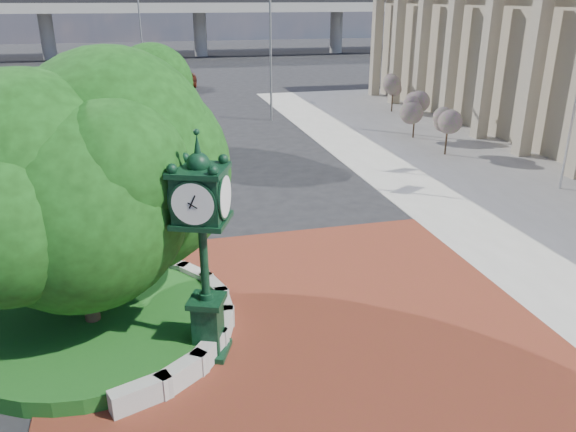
# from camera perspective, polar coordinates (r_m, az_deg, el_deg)

# --- Properties ---
(ground) EXTENTS (200.00, 200.00, 0.00)m
(ground) POSITION_cam_1_polar(r_m,az_deg,el_deg) (15.17, 0.35, -9.27)
(ground) COLOR black
(ground) RESTS_ON ground
(plaza) EXTENTS (12.00, 12.00, 0.04)m
(plaza) POSITION_cam_1_polar(r_m,az_deg,el_deg) (14.33, 1.37, -11.17)
(plaza) COLOR brown
(plaza) RESTS_ON ground
(sidewalk) EXTENTS (20.00, 50.00, 0.04)m
(sidewalk) POSITION_cam_1_polar(r_m,az_deg,el_deg) (30.72, 25.42, 4.72)
(sidewalk) COLOR #9E9B93
(sidewalk) RESTS_ON ground
(planter_wall) EXTENTS (2.96, 6.77, 0.54)m
(planter_wall) POSITION_cam_1_polar(r_m,az_deg,el_deg) (14.68, -10.08, -9.54)
(planter_wall) COLOR #9E9B93
(planter_wall) RESTS_ON ground
(grass_bed) EXTENTS (6.10, 6.10, 0.40)m
(grass_bed) POSITION_cam_1_polar(r_m,az_deg,el_deg) (14.80, -19.08, -10.52)
(grass_bed) COLOR #124215
(grass_bed) RESTS_ON ground
(overpass) EXTENTS (90.00, 12.00, 7.50)m
(overpass) POSITION_cam_1_polar(r_m,az_deg,el_deg) (82.70, -12.88, 20.01)
(overpass) COLOR #9E9B93
(overpass) RESTS_ON ground
(tree_planter) EXTENTS (5.20, 5.20, 6.33)m
(tree_planter) POSITION_cam_1_polar(r_m,az_deg,el_deg) (13.36, -20.87, 2.50)
(tree_planter) COLOR #38281C
(tree_planter) RESTS_ON ground
(tree_street) EXTENTS (4.40, 4.40, 5.45)m
(tree_street) POSITION_cam_1_polar(r_m,az_deg,el_deg) (30.97, -15.74, 12.23)
(tree_street) COLOR #38281C
(tree_street) RESTS_ON ground
(post_clock) EXTENTS (1.35, 1.35, 5.21)m
(post_clock) POSITION_cam_1_polar(r_m,az_deg,el_deg) (12.13, -8.63, -2.53)
(post_clock) COLOR black
(post_clock) RESTS_ON ground
(parked_car) EXTENTS (3.25, 5.19, 1.65)m
(parked_car) POSITION_cam_1_polar(r_m,az_deg,el_deg) (52.22, -10.70, 13.37)
(parked_car) COLOR #4C170A
(parked_car) RESTS_ON ground
(street_lamp_near) EXTENTS (1.78, 0.79, 8.24)m
(street_lamp_near) POSITION_cam_1_polar(r_m,az_deg,el_deg) (37.70, -1.52, 16.92)
(street_lamp_near) COLOR slate
(street_lamp_near) RESTS_ON ground
(street_lamp_far) EXTENTS (1.80, 0.41, 8.04)m
(street_lamp_far) POSITION_cam_1_polar(r_m,az_deg,el_deg) (51.82, -14.47, 17.36)
(street_lamp_far) COLOR slate
(street_lamp_far) RESTS_ON ground
(shrub_near) EXTENTS (1.20, 1.20, 2.20)m
(shrub_near) POSITION_cam_1_polar(r_m,az_deg,el_deg) (30.37, 15.93, 8.88)
(shrub_near) COLOR #38281C
(shrub_near) RESTS_ON ground
(shrub_mid) EXTENTS (1.20, 1.20, 2.20)m
(shrub_mid) POSITION_cam_1_polar(r_m,az_deg,el_deg) (33.73, 12.78, 10.34)
(shrub_mid) COLOR #38281C
(shrub_mid) RESTS_ON ground
(shrub_far) EXTENTS (1.20, 1.20, 2.20)m
(shrub_far) POSITION_cam_1_polar(r_m,az_deg,el_deg) (41.62, 10.61, 12.50)
(shrub_far) COLOR #38281C
(shrub_far) RESTS_ON ground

